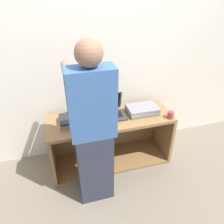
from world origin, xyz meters
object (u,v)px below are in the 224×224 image
at_px(laptop_stack_right, 142,110).
at_px(person, 93,131).
at_px(mug, 170,115).
at_px(laptop_open, 109,112).
at_px(laptop_stack_left, 76,120).

height_order(laptop_stack_right, person, person).
bearing_deg(mug, person, -164.86).
bearing_deg(laptop_stack_right, laptop_open, 172.82).
relative_size(laptop_open, laptop_stack_left, 0.96).
distance_m(laptop_stack_left, laptop_stack_right, 0.79).
xyz_separation_m(laptop_stack_right, mug, (0.26, -0.20, 0.00)).
relative_size(laptop_stack_right, mug, 4.41).
height_order(laptop_stack_left, person, person).
distance_m(laptop_open, laptop_stack_left, 0.39).
relative_size(laptop_stack_left, mug, 4.49).
relative_size(laptop_open, mug, 4.32).
xyz_separation_m(laptop_open, laptop_stack_right, (0.39, -0.05, -0.01)).
bearing_deg(laptop_stack_left, laptop_open, 6.65).
bearing_deg(laptop_stack_right, mug, -36.95).
distance_m(laptop_open, person, 0.59).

